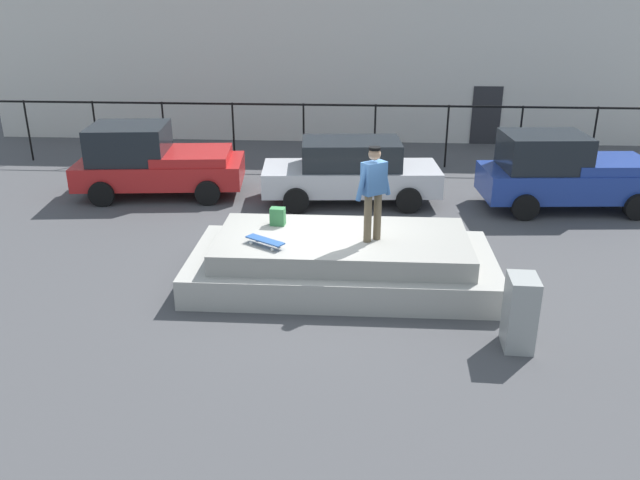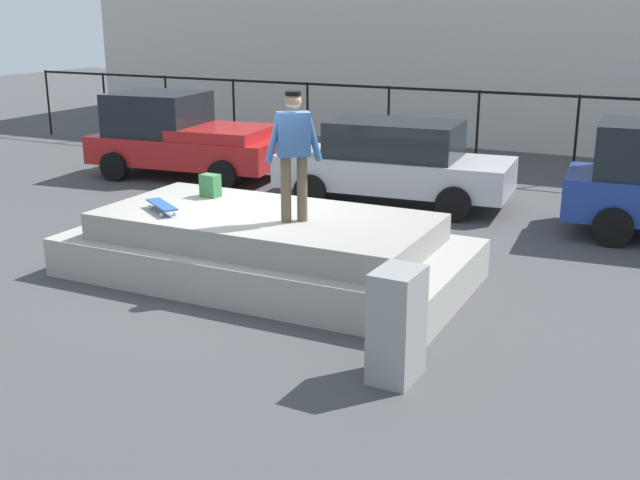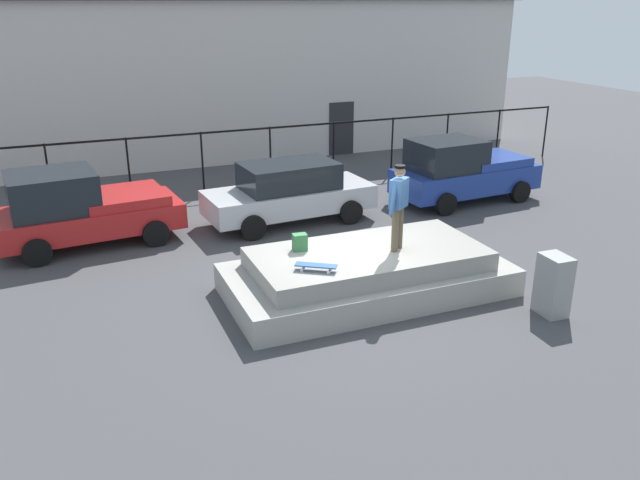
% 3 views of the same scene
% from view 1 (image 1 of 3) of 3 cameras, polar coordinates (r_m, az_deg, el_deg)
% --- Properties ---
extents(ground_plane, '(60.00, 60.00, 0.00)m').
position_cam_1_polar(ground_plane, '(12.49, 0.27, -3.41)').
color(ground_plane, '#424244').
extents(concrete_ledge, '(5.70, 2.79, 0.93)m').
position_cam_1_polar(concrete_ledge, '(12.22, 1.96, -1.85)').
color(concrete_ledge, '#9E9B93').
rests_on(concrete_ledge, ground_plane).
extents(skateboarder, '(0.67, 0.54, 1.74)m').
position_cam_1_polar(skateboarder, '(11.53, 4.74, 4.63)').
color(skateboarder, brown).
rests_on(skateboarder, concrete_ledge).
extents(skateboard, '(0.76, 0.60, 0.12)m').
position_cam_1_polar(skateboard, '(11.58, -4.86, -0.05)').
color(skateboard, '#264C8C').
rests_on(skateboard, concrete_ledge).
extents(backpack, '(0.30, 0.23, 0.35)m').
position_cam_1_polar(backpack, '(12.55, -3.75, 2.08)').
color(backpack, '#33723F').
rests_on(backpack, concrete_ledge).
extents(car_red_pickup_near, '(4.49, 2.49, 1.87)m').
position_cam_1_polar(car_red_pickup_near, '(17.81, -14.47, 6.77)').
color(car_red_pickup_near, '#B21E1E').
rests_on(car_red_pickup_near, ground_plane).
extents(car_silver_sedan_mid, '(4.59, 2.23, 1.62)m').
position_cam_1_polar(car_silver_sedan_mid, '(16.66, 2.73, 6.12)').
color(car_silver_sedan_mid, '#B7B7BC').
rests_on(car_silver_sedan_mid, ground_plane).
extents(car_blue_pickup_far, '(4.47, 2.21, 1.90)m').
position_cam_1_polar(car_blue_pickup_far, '(17.23, 20.80, 5.60)').
color(car_blue_pickup_far, navy).
rests_on(car_blue_pickup_far, ground_plane).
extents(utility_box, '(0.46, 0.62, 1.19)m').
position_cam_1_polar(utility_box, '(10.46, 17.21, -6.13)').
color(utility_box, gray).
rests_on(utility_box, ground_plane).
extents(fence_row, '(24.06, 0.06, 1.91)m').
position_cam_1_polar(fence_row, '(20.02, 1.71, 10.28)').
color(fence_row, black).
rests_on(fence_row, ground_plane).
extents(warehouse_building, '(25.54, 8.35, 5.89)m').
position_cam_1_polar(warehouse_building, '(26.93, 2.32, 16.72)').
color(warehouse_building, beige).
rests_on(warehouse_building, ground_plane).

